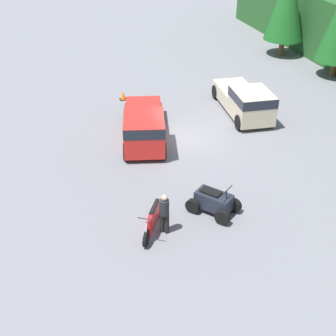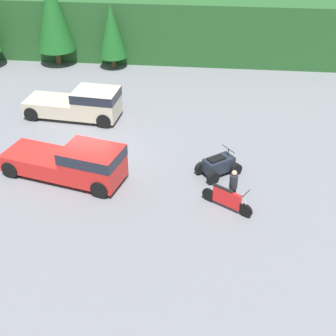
{
  "view_description": "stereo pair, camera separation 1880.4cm",
  "coord_description": "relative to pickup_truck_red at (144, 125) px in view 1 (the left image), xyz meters",
  "views": [
    {
      "loc": [
        20.06,
        -6.99,
        11.21
      ],
      "look_at": [
        4.05,
        -2.0,
        0.95
      ],
      "focal_mm": 50.0,
      "sensor_mm": 36.0,
      "label": 1
    },
    {
      "loc": [
        5.89,
        -19.32,
        12.2
      ],
      "look_at": [
        4.05,
        -2.0,
        0.95
      ],
      "focal_mm": 50.0,
      "sensor_mm": 36.0,
      "label": 2
    }
  ],
  "objects": [
    {
      "name": "quad_atv",
      "position": [
        6.52,
        1.1,
        -0.46
      ],
      "size": [
        2.23,
        2.11,
        1.23
      ],
      "rotation": [
        0.0,
        0.0,
        0.67
      ],
      "color": "black",
      "rests_on": "ground_plane"
    },
    {
      "name": "rider_person",
      "position": [
        7.15,
        -1.11,
        -0.03
      ],
      "size": [
        0.49,
        0.49,
        1.68
      ],
      "rotation": [
        0.0,
        0.0,
        -0.68
      ],
      "color": "black",
      "rests_on": "ground_plane"
    },
    {
      "name": "pickup_truck_second",
      "position": [
        -1.3,
        6.16,
        -0.0
      ],
      "size": [
        5.53,
        2.5,
        1.79
      ],
      "rotation": [
        0.0,
        0.0,
        -0.1
      ],
      "color": "beige",
      "rests_on": "ground_plane"
    },
    {
      "name": "dirt_bike",
      "position": [
        6.91,
        -1.5,
        -0.45
      ],
      "size": [
        2.12,
        1.39,
        1.18
      ],
      "rotation": [
        0.0,
        0.0,
        -0.55
      ],
      "color": "black",
      "rests_on": "ground_plane"
    },
    {
      "name": "traffic_cone",
      "position": [
        -5.58,
        0.16,
        -0.69
      ],
      "size": [
        0.42,
        0.42,
        0.55
      ],
      "color": "black",
      "rests_on": "ground_plane"
    },
    {
      "name": "tree_left",
      "position": [
        -10.48,
        13.52,
        2.93
      ],
      "size": [
        2.9,
        2.9,
        6.58
      ],
      "color": "brown",
      "rests_on": "ground_plane"
    },
    {
      "name": "ground_plane",
      "position": [
        0.22,
        1.92,
        -0.94
      ],
      "size": [
        80.0,
        80.0,
        0.0
      ],
      "primitive_type": "plane",
      "color": "slate"
    },
    {
      "name": "pickup_truck_red",
      "position": [
        0.0,
        0.0,
        0.0
      ],
      "size": [
        5.99,
        3.27,
        1.79
      ],
      "rotation": [
        0.0,
        0.0,
        -0.24
      ],
      "color": "red",
      "rests_on": "ground_plane"
    }
  ]
}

